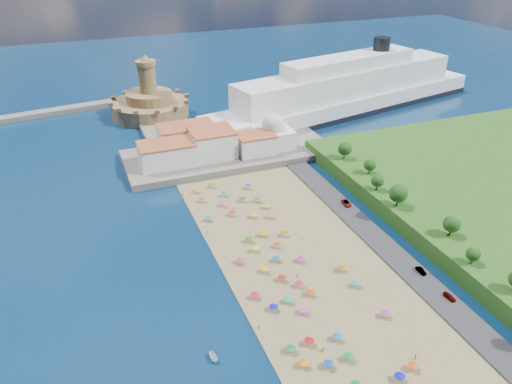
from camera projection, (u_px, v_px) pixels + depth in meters
name	position (u px, v px, depth m)	size (l,w,h in m)	color
ground	(273.00, 252.00, 156.53)	(700.00, 700.00, 0.00)	#071938
terrace	(229.00, 154.00, 218.72)	(90.00, 36.00, 3.00)	#59544C
jetty	(163.00, 134.00, 240.48)	(18.00, 70.00, 2.40)	#59544C
waterfront_buildings	(199.00, 144.00, 212.03)	(57.00, 29.00, 11.00)	silver
domed_building	(273.00, 133.00, 219.88)	(16.00, 16.00, 15.00)	silver
fortress	(150.00, 104.00, 262.40)	(40.00, 40.00, 32.40)	olive
cruise_ship	(347.00, 92.00, 266.57)	(170.71, 59.47, 37.00)	black
beach_parasols	(282.00, 267.00, 146.09)	(32.00, 115.29, 2.20)	gray
beachgoers	(261.00, 259.00, 151.51)	(32.96, 103.43, 1.85)	tan
parked_cars	(383.00, 236.00, 161.78)	(2.87, 59.55, 1.38)	gray
hillside_trees	(412.00, 201.00, 164.29)	(12.45, 108.65, 8.04)	#382314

